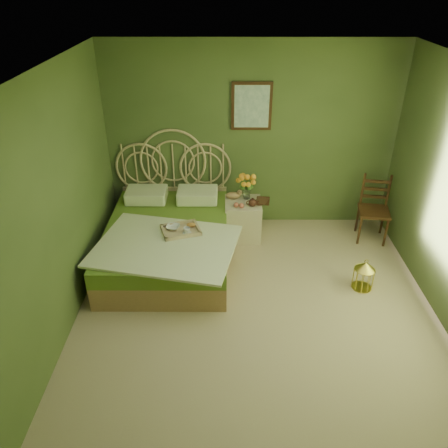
{
  "coord_description": "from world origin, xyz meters",
  "views": [
    {
      "loc": [
        -0.35,
        -3.55,
        3.34
      ],
      "look_at": [
        -0.37,
        1.0,
        0.66
      ],
      "focal_mm": 35.0,
      "sensor_mm": 36.0,
      "label": 1
    }
  ],
  "objects_px": {
    "bed": "(168,237)",
    "nightstand": "(243,214)",
    "birdcage": "(364,275)",
    "chair": "(373,204)"
  },
  "relations": [
    {
      "from": "chair",
      "to": "birdcage",
      "type": "height_order",
      "value": "chair"
    },
    {
      "from": "birdcage",
      "to": "nightstand",
      "type": "bearing_deg",
      "value": 139.77
    },
    {
      "from": "nightstand",
      "to": "bed",
      "type": "bearing_deg",
      "value": -151.18
    },
    {
      "from": "bed",
      "to": "nightstand",
      "type": "distance_m",
      "value": 1.14
    },
    {
      "from": "bed",
      "to": "birdcage",
      "type": "bearing_deg",
      "value": -14.82
    },
    {
      "from": "bed",
      "to": "chair",
      "type": "xyz_separation_m",
      "value": [
        2.8,
        0.56,
        0.2
      ]
    },
    {
      "from": "bed",
      "to": "chair",
      "type": "bearing_deg",
      "value": 11.26
    },
    {
      "from": "bed",
      "to": "nightstand",
      "type": "relative_size",
      "value": 2.35
    },
    {
      "from": "chair",
      "to": "birdcage",
      "type": "xyz_separation_m",
      "value": [
        -0.4,
        -1.19,
        -0.33
      ]
    },
    {
      "from": "chair",
      "to": "birdcage",
      "type": "bearing_deg",
      "value": -99.17
    }
  ]
}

